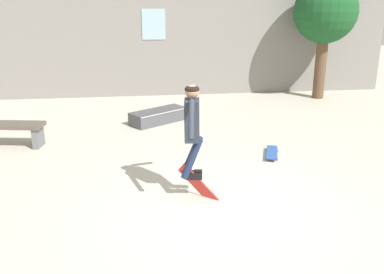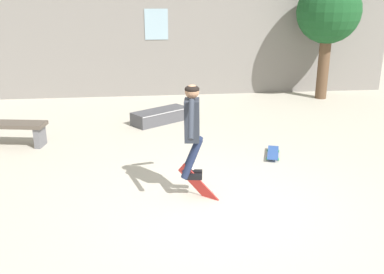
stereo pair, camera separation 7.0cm
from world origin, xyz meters
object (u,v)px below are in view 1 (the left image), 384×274
at_px(tree_right, 325,13).
at_px(skateboard_resting, 272,152).
at_px(skate_ledge, 158,116).
at_px(skater, 192,124).
at_px(park_bench, 2,129).
at_px(skateboard_flipping, 198,185).

xyz_separation_m(tree_right, skateboard_resting, (-2.94, -4.69, -2.45)).
xyz_separation_m(skate_ledge, skateboard_resting, (2.09, -2.62, -0.09)).
distance_m(skater, skateboard_resting, 2.61).
height_order(skate_ledge, skateboard_resting, skate_ledge).
distance_m(park_bench, skater, 4.65).
height_order(park_bench, skate_ledge, park_bench).
height_order(skate_ledge, skateboard_flipping, skateboard_flipping).
bearing_deg(park_bench, skate_ledge, 32.40).
bearing_deg(skateboard_resting, tree_right, -13.89).
bearing_deg(skateboard_flipping, tree_right, 86.76).
relative_size(park_bench, skater, 1.21).
relative_size(skate_ledge, skater, 1.03).
bearing_deg(skater, skate_ledge, 102.81).
height_order(tree_right, skateboard_resting, tree_right).
distance_m(park_bench, skate_ledge, 3.58).
height_order(skater, skateboard_resting, skater).
bearing_deg(tree_right, skater, -127.18).
height_order(park_bench, skater, skater).
xyz_separation_m(park_bench, skateboard_flipping, (3.71, -2.85, -0.18)).
bearing_deg(skate_ledge, skater, -120.11).
bearing_deg(skater, skateboard_resting, 49.28).
distance_m(skater, skateboard_flipping, 1.00).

